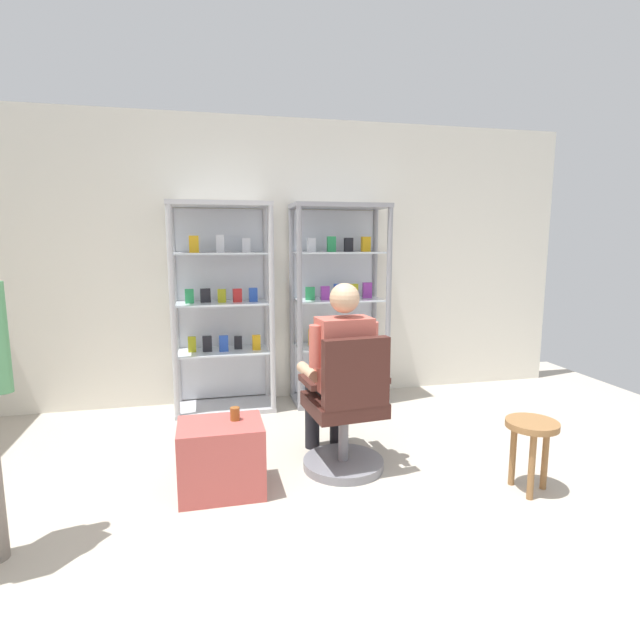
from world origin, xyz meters
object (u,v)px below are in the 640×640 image
Objects in this scene: display_cabinet_left at (222,307)px; tea_glass at (235,414)px; office_chair at (347,416)px; wooden_stool at (531,436)px; display_cabinet_right at (338,303)px; seated_shopkeeper at (338,365)px; storage_crate at (221,458)px.

tea_glass is at bearing -89.93° from display_cabinet_left.
office_chair is (0.75, -1.55, -0.57)m from display_cabinet_left.
display_cabinet_left reaches higher than wooden_stool.
seated_shopkeeper is (-0.37, -1.39, -0.25)m from display_cabinet_right.
office_chair reaches higher than storage_crate.
display_cabinet_right is at bearing 75.14° from seated_shopkeeper.
display_cabinet_left is 1.81m from office_chair.
tea_glass is (0.00, -1.60, -0.47)m from display_cabinet_left.
display_cabinet_right is at bearing -0.01° from display_cabinet_left.
office_chair is 1.17m from wooden_stool.
display_cabinet_right is at bearing 55.57° from tea_glass.
wooden_stool is (1.89, -0.43, 0.14)m from storage_crate.
office_chair is at bearing -84.75° from seated_shopkeeper.
wooden_stool is at bearing -32.76° from seated_shopkeeper.
display_cabinet_left is 1.98× the size of office_chair.
display_cabinet_left is 1.00× the size of display_cabinet_right.
wooden_stool is at bearing -12.88° from storage_crate.
display_cabinet_right is 3.66× the size of storage_crate.
display_cabinet_left and display_cabinet_right have the same top height.
office_chair is 1.85× the size of storage_crate.
storage_crate is (-0.82, -0.25, -0.49)m from seated_shopkeeper.
wooden_stool is at bearing -26.44° from office_chair.
storage_crate is at bearing -93.22° from display_cabinet_left.
display_cabinet_left is 1.47× the size of seated_shopkeeper.
display_cabinet_right reaches higher than wooden_stool.
wooden_stool is (1.06, -0.68, -0.35)m from seated_shopkeeper.
display_cabinet_left is at bearing 117.86° from seated_shopkeeper.
display_cabinet_left is at bearing 179.99° from display_cabinet_right.
tea_glass is at bearing -175.86° from office_chair.
office_chair is 2.09× the size of wooden_stool.
seated_shopkeeper is 1.31m from wooden_stool.
display_cabinet_left is 1.80m from storage_crate.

